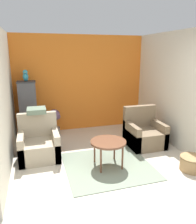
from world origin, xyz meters
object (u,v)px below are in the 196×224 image
coffee_table (108,143)px  parrot (26,76)px  armchair_left (39,145)px  potted_plant (54,120)px  armchair_right (144,134)px  birdcage (29,111)px  wicker_basket (192,163)px

coffee_table → parrot: (-1.44, 1.96, 1.13)m
armchair_left → potted_plant: armchair_left is taller
coffee_table → armchair_right: (1.14, 0.70, -0.19)m
birdcage → parrot: 0.88m
armchair_right → wicker_basket: size_ratio=2.05×
armchair_right → birdcage: birdcage is taller
armchair_left → armchair_right: size_ratio=1.00×
armchair_left → wicker_basket: 3.03m
birdcage → parrot: (-0.00, 0.00, 0.88)m
armchair_right → wicker_basket: (0.31, -1.30, -0.14)m
coffee_table → parrot: size_ratio=2.42×
coffee_table → armchair_left: size_ratio=0.75×
coffee_table → potted_plant: size_ratio=0.97×
coffee_table → birdcage: 2.44m
coffee_table → parrot: 2.68m
coffee_table → birdcage: bearing=126.5°
armchair_left → wicker_basket: (2.71, -1.35, -0.14)m
armchair_left → potted_plant: bearing=70.4°
armchair_right → birdcage: 2.91m
armchair_left → parrot: 1.79m
birdcage → wicker_basket: (2.90, -2.55, -0.58)m
wicker_basket → coffee_table: bearing=157.7°
armchair_left → birdcage: size_ratio=0.62×
armchair_left → parrot: size_ratio=3.22×
armchair_right → birdcage: (-2.59, 1.25, 0.44)m
armchair_right → birdcage: bearing=154.2°
coffee_table → wicker_basket: (1.45, -0.59, -0.33)m
armchair_right → wicker_basket: bearing=-76.6°
armchair_left → birdcage: bearing=98.8°
coffee_table → armchair_left: bearing=149.0°
parrot → potted_plant: parrot is taller
potted_plant → armchair_right: bearing=-33.7°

